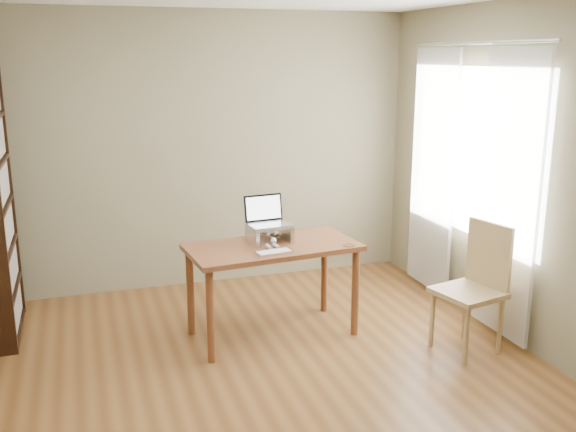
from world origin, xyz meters
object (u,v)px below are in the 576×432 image
object	(u,v)px
desk	(273,258)
chair	(477,283)
laptop	(267,217)
cat	(264,234)
keyboard	(274,252)

from	to	relation	value
desk	chair	distance (m)	1.56
laptop	chair	size ratio (longest dim) A/B	0.34
desk	laptop	bearing A→B (deg)	84.42
cat	chair	xyz separation A→B (m)	(1.41, -0.85, -0.28)
desk	chair	xyz separation A→B (m)	(1.38, -0.74, -0.11)
desk	laptop	size ratio (longest dim) A/B	4.07
cat	desk	bearing A→B (deg)	-75.52
laptop	chair	world-z (taller)	laptop
laptop	keyboard	world-z (taller)	laptop
laptop	keyboard	xyz separation A→B (m)	(-0.05, -0.36, -0.18)
laptop	cat	distance (m)	0.13
laptop	cat	bearing A→B (deg)	-151.12
laptop	keyboard	bearing A→B (deg)	-104.35
desk	chair	size ratio (longest dim) A/B	1.40
cat	laptop	bearing A→B (deg)	30.59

